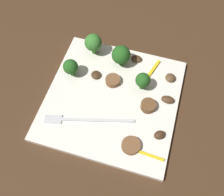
{
  "coord_description": "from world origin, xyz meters",
  "views": [
    {
      "loc": [
        -0.08,
        0.25,
        0.49
      ],
      "look_at": [
        0.0,
        0.0,
        0.01
      ],
      "focal_mm": 41.78,
      "sensor_mm": 36.0,
      "label": 1
    }
  ],
  "objects": [
    {
      "name": "mushroom_0",
      "position": [
        -0.11,
        -0.08,
        0.02
      ],
      "size": [
        0.03,
        0.03,
        0.01
      ],
      "primitive_type": "ellipsoid",
      "rotation": [
        0.0,
        0.0,
        5.16
      ],
      "color": "brown",
      "rests_on": "plate"
    },
    {
      "name": "sausage_slice_2",
      "position": [
        0.01,
        -0.04,
        0.02
      ],
      "size": [
        0.04,
        0.04,
        0.01
      ],
      "primitive_type": "cylinder",
      "rotation": [
        0.0,
        0.0,
        2.47
      ],
      "color": "brown",
      "rests_on": "plate"
    },
    {
      "name": "broccoli_floret_1",
      "position": [
        0.07,
        -0.1,
        0.05
      ],
      "size": [
        0.04,
        0.04,
        0.05
      ],
      "color": "#408630",
      "rests_on": "plate"
    },
    {
      "name": "sausage_slice_0",
      "position": [
        -0.08,
        0.0,
        0.02
      ],
      "size": [
        0.04,
        0.04,
        0.01
      ],
      "primitive_type": "cylinder",
      "rotation": [
        0.0,
        0.0,
        2.35
      ],
      "color": "brown",
      "rests_on": "plate"
    },
    {
      "name": "plate",
      "position": [
        0.0,
        0.0,
        0.01
      ],
      "size": [
        0.27,
        0.27,
        0.01
      ],
      "primitive_type": "cube",
      "color": "white",
      "rests_on": "ground_plane"
    },
    {
      "name": "mushroom_2",
      "position": [
        -0.11,
        -0.03,
        0.02
      ],
      "size": [
        0.03,
        0.02,
        0.01
      ],
      "primitive_type": "ellipsoid",
      "rotation": [
        0.0,
        0.0,
        3.17
      ],
      "color": "#4C331E",
      "rests_on": "plate"
    },
    {
      "name": "mushroom_3",
      "position": [
        -0.11,
        0.05,
        0.02
      ],
      "size": [
        0.03,
        0.03,
        0.01
      ],
      "primitive_type": "ellipsoid",
      "rotation": [
        0.0,
        0.0,
        0.71
      ],
      "color": "#422B19",
      "rests_on": "plate"
    },
    {
      "name": "broccoli_floret_0",
      "position": [
        0.1,
        -0.03,
        0.04
      ],
      "size": [
        0.03,
        0.03,
        0.04
      ],
      "color": "#296420",
      "rests_on": "plate"
    },
    {
      "name": "pepper_strip_2",
      "position": [
        -0.1,
        0.1,
        0.01
      ],
      "size": [
        0.06,
        0.01,
        0.0
      ],
      "primitive_type": "cube",
      "rotation": [
        0.0,
        0.0,
        3.08
      ],
      "color": "yellow",
      "rests_on": "plate"
    },
    {
      "name": "pepper_strip_1",
      "position": [
        -0.07,
        -0.1,
        0.01
      ],
      "size": [
        0.02,
        0.05,
        0.0
      ],
      "primitive_type": "cube",
      "rotation": [
        0.0,
        0.0,
        4.41
      ],
      "color": "yellow",
      "rests_on": "plate"
    },
    {
      "name": "mushroom_1",
      "position": [
        0.05,
        -0.04,
        0.02
      ],
      "size": [
        0.03,
        0.03,
        0.01
      ],
      "primitive_type": "ellipsoid",
      "rotation": [
        0.0,
        0.0,
        3.53
      ],
      "color": "#422B19",
      "rests_on": "plate"
    },
    {
      "name": "sausage_slice_1",
      "position": [
        -0.06,
        0.09,
        0.02
      ],
      "size": [
        0.05,
        0.05,
        0.01
      ],
      "primitive_type": "cylinder",
      "rotation": [
        0.0,
        0.0,
        2.42
      ],
      "color": "brown",
      "rests_on": "plate"
    },
    {
      "name": "mushroom_4",
      "position": [
        -0.02,
        -0.11,
        0.02
      ],
      "size": [
        0.02,
        0.02,
        0.01
      ],
      "primitive_type": "ellipsoid",
      "rotation": [
        0.0,
        0.0,
        3.14
      ],
      "color": "#4C331E",
      "rests_on": "plate"
    },
    {
      "name": "ground_plane",
      "position": [
        0.0,
        0.0,
        0.0
      ],
      "size": [
        1.4,
        1.4,
        0.0
      ],
      "primitive_type": "plane",
      "color": "#422B19"
    },
    {
      "name": "broccoli_floret_3",
      "position": [
        -0.05,
        -0.04,
        0.04
      ],
      "size": [
        0.03,
        0.03,
        0.04
      ],
      "color": "#296420",
      "rests_on": "plate"
    },
    {
      "name": "fork",
      "position": [
        0.04,
        0.07,
        0.01
      ],
      "size": [
        0.18,
        0.06,
        0.0
      ],
      "rotation": [
        0.0,
        0.0,
        0.26
      ],
      "color": "silver",
      "rests_on": "plate"
    },
    {
      "name": "broccoli_floret_2",
      "position": [
        0.01,
        -0.09,
        0.04
      ],
      "size": [
        0.04,
        0.04,
        0.05
      ],
      "color": "#296420",
      "rests_on": "plate"
    }
  ]
}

